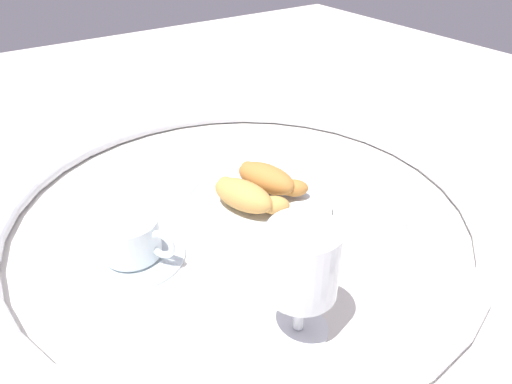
% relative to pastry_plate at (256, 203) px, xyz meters
% --- Properties ---
extents(ground_plane, '(2.20, 2.20, 0.00)m').
position_rel_pastry_plate_xyz_m(ground_plane, '(0.00, -0.03, -0.01)').
color(ground_plane, silver).
extents(table_chrome_rim, '(0.70, 0.70, 0.02)m').
position_rel_pastry_plate_xyz_m(table_chrome_rim, '(0.00, -0.03, 0.00)').
color(table_chrome_rim, silver).
rests_on(table_chrome_rim, ground_plane).
extents(pastry_plate, '(0.23, 0.23, 0.02)m').
position_rel_pastry_plate_xyz_m(pastry_plate, '(0.00, 0.00, 0.00)').
color(pastry_plate, silver).
rests_on(pastry_plate, ground_plane).
extents(croissant_large, '(0.13, 0.09, 0.04)m').
position_rel_pastry_plate_xyz_m(croissant_large, '(0.01, -0.02, 0.03)').
color(croissant_large, '#D6994C').
rests_on(croissant_large, pastry_plate).
extents(croissant_small, '(0.13, 0.09, 0.04)m').
position_rel_pastry_plate_xyz_m(croissant_small, '(-0.01, 0.03, 0.03)').
color(croissant_small, '#BC7A38').
rests_on(croissant_small, pastry_plate).
extents(coffee_cup_near, '(0.14, 0.14, 0.06)m').
position_rel_pastry_plate_xyz_m(coffee_cup_near, '(0.01, -0.20, 0.02)').
color(coffee_cup_near, silver).
rests_on(coffee_cup_near, ground_plane).
extents(juice_glass_left, '(0.08, 0.08, 0.14)m').
position_rel_pastry_plate_xyz_m(juice_glass_left, '(0.22, -0.10, 0.08)').
color(juice_glass_left, white).
rests_on(juice_glass_left, ground_plane).
extents(sugar_packet, '(0.05, 0.04, 0.01)m').
position_rel_pastry_plate_xyz_m(sugar_packet, '(0.01, 0.23, -0.01)').
color(sugar_packet, white).
rests_on(sugar_packet, ground_plane).
extents(folded_napkin, '(0.13, 0.13, 0.01)m').
position_rel_pastry_plate_xyz_m(folded_napkin, '(0.10, 0.17, -0.01)').
color(folded_napkin, silver).
rests_on(folded_napkin, ground_plane).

